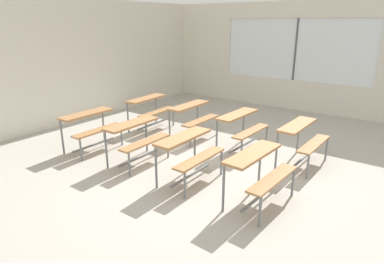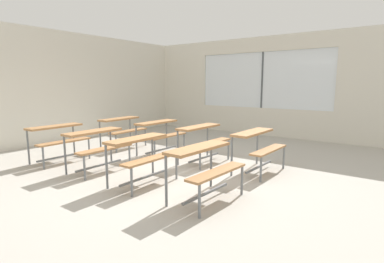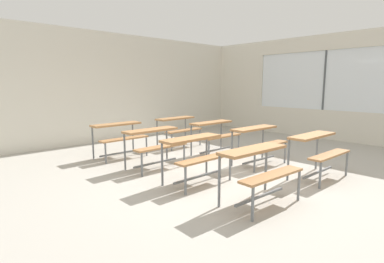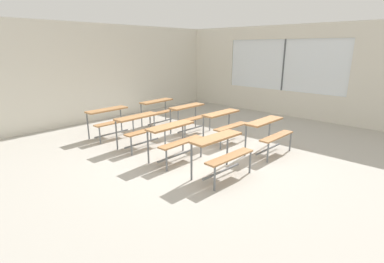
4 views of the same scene
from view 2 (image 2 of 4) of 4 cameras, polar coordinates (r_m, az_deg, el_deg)
The scene contains 11 objects.
ground at distance 5.29m, azimuth -4.38°, elevation -8.78°, with size 10.00×9.00×0.05m, color #ADA89E.
wall_back at distance 8.68m, azimuth -27.85°, elevation 7.43°, with size 10.00×0.12×3.00m, color silver.
wall_right at distance 9.35m, azimuth 16.79°, elevation 7.82°, with size 0.12×9.00×3.00m.
desk_bench_r0c0 at distance 4.10m, azimuth 2.43°, elevation -5.51°, with size 1.13×0.65×0.74m.
desk_bench_r0c1 at distance 5.53m, azimuth 12.47°, elevation -1.89°, with size 1.11×0.62×0.74m.
desk_bench_r1c0 at distance 4.84m, azimuth -9.56°, elevation -3.36°, with size 1.10×0.59×0.74m.
desk_bench_r1c1 at distance 6.08m, azimuth 2.13°, elevation -0.68°, with size 1.12×0.63×0.74m.
desk_bench_r2c0 at distance 5.75m, azimuth -17.60°, elevation -1.68°, with size 1.11×0.60×0.74m.
desk_bench_r2c1 at distance 6.84m, azimuth -6.10°, elevation 0.37°, with size 1.10×0.60×0.74m.
desk_bench_r3c0 at distance 6.72m, azimuth -24.12°, elevation -0.54°, with size 1.11×0.60×0.74m.
desk_bench_r3c1 at distance 7.68m, azimuth -13.11°, elevation 1.15°, with size 1.13×0.64×0.74m.
Camera 2 is at (-3.80, -3.30, 1.60)m, focal length 28.00 mm.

